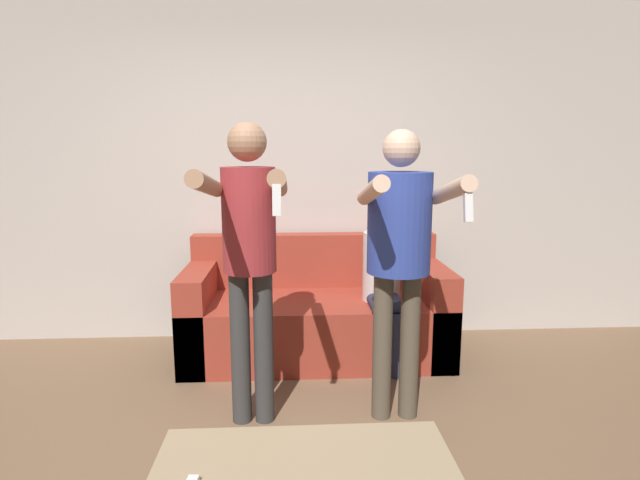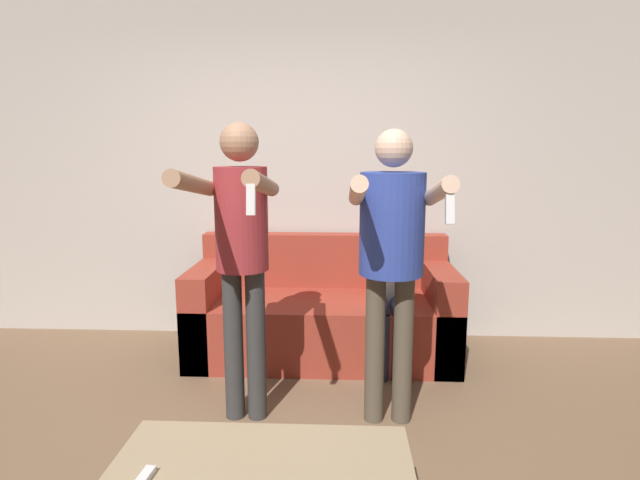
% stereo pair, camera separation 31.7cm
% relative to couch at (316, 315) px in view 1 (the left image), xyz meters
% --- Properties ---
extents(wall_back, '(6.40, 0.06, 2.70)m').
position_rel_couch_xyz_m(wall_back, '(-0.24, 0.45, 1.05)').
color(wall_back, beige).
rests_on(wall_back, ground_plane).
extents(couch, '(1.93, 0.84, 0.88)m').
position_rel_couch_xyz_m(couch, '(0.00, 0.00, 0.00)').
color(couch, '#9E3828').
rests_on(couch, ground_plane).
extents(person_standing_left, '(0.41, 0.78, 1.68)m').
position_rel_couch_xyz_m(person_standing_left, '(-0.41, -0.98, 0.74)').
color(person_standing_left, '#383838').
rests_on(person_standing_left, ground_plane).
extents(person_standing_right, '(0.47, 0.71, 1.64)m').
position_rel_couch_xyz_m(person_standing_right, '(0.41, -0.97, 0.74)').
color(person_standing_right, brown).
rests_on(person_standing_right, ground_plane).
extents(person_seated, '(0.27, 0.51, 1.18)m').
position_rel_couch_xyz_m(person_seated, '(0.47, -0.19, 0.34)').
color(person_seated, '#282D47').
rests_on(person_seated, ground_plane).
extents(coffee_table, '(1.08, 0.50, 0.42)m').
position_rel_couch_xyz_m(coffee_table, '(-0.14, -2.00, 0.08)').
color(coffee_table, tan).
rests_on(coffee_table, ground_plane).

